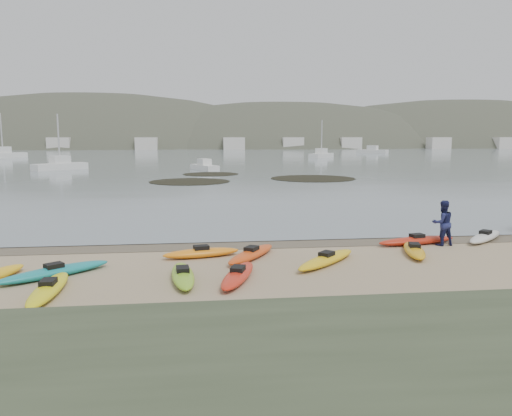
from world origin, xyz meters
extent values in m
plane|color=tan|center=(0.00, 0.00, 0.00)|extent=(600.00, 600.00, 0.00)
plane|color=brown|center=(0.00, -0.30, 0.00)|extent=(60.00, 60.00, 0.00)
plane|color=slate|center=(0.00, 300.00, 0.01)|extent=(1200.00, 1200.00, 0.00)
ellipsoid|color=red|center=(6.76, -1.32, 0.17)|extent=(3.80, 1.46, 0.34)
ellipsoid|color=#D94712|center=(-0.52, -2.90, 0.17)|extent=(2.44, 3.23, 0.34)
ellipsoid|color=#85C126|center=(-3.03, -5.56, 0.17)|extent=(0.97, 3.19, 0.34)
ellipsoid|color=orange|center=(-2.40, -2.49, 0.17)|extent=(3.04, 1.32, 0.34)
ellipsoid|color=silver|center=(10.10, -0.93, 0.17)|extent=(3.00, 2.73, 0.34)
ellipsoid|color=yellow|center=(2.08, -4.06, 0.17)|extent=(3.08, 3.14, 0.34)
ellipsoid|color=gold|center=(5.84, -3.08, 0.17)|extent=(1.45, 2.97, 0.34)
ellipsoid|color=teal|center=(-7.24, -4.60, 0.17)|extent=(3.44, 2.93, 0.34)
ellipsoid|color=yellow|center=(-6.89, -6.50, 0.17)|extent=(0.73, 3.47, 0.34)
ellipsoid|color=red|center=(-1.27, -5.71, 0.17)|extent=(1.70, 3.31, 0.34)
imported|color=navy|center=(7.72, -1.60, 0.96)|extent=(0.99, 0.80, 1.92)
cylinder|color=black|center=(-3.19, 28.89, 0.03)|extent=(8.06, 8.06, 0.04)
cylinder|color=black|center=(9.91, 31.05, 0.03)|extent=(9.10, 9.10, 0.04)
cylinder|color=black|center=(-0.80, 38.37, 0.03)|extent=(6.61, 6.61, 0.04)
cube|color=silver|center=(-20.67, 48.59, 0.51)|extent=(6.62, 6.52, 1.02)
cube|color=silver|center=(-1.40, 45.54, 0.41)|extent=(3.84, 6.03, 0.82)
cube|color=silver|center=(23.34, 80.17, 0.53)|extent=(6.50, 7.14, 1.06)
cube|color=silver|center=(-41.70, 86.78, 0.63)|extent=(8.60, 7.42, 1.25)
cube|color=silver|center=(42.94, 103.93, 0.55)|extent=(7.27, 6.95, 1.10)
ellipsoid|color=#384235|center=(-45.00, 195.00, -18.00)|extent=(220.00, 120.00, 80.00)
ellipsoid|color=#384235|center=(35.00, 190.00, -15.30)|extent=(200.00, 110.00, 68.00)
ellipsoid|color=#384235|center=(120.00, 200.00, -17.10)|extent=(230.00, 130.00, 76.00)
cube|color=beige|center=(-42.00, 145.00, 2.00)|extent=(7.00, 5.00, 4.00)
cube|color=beige|center=(-18.00, 145.00, 2.00)|extent=(7.00, 5.00, 4.00)
cube|color=beige|center=(6.00, 145.00, 2.00)|extent=(7.00, 5.00, 4.00)
cube|color=beige|center=(30.00, 145.00, 2.00)|extent=(7.00, 5.00, 4.00)
cube|color=beige|center=(54.00, 145.00, 2.00)|extent=(7.00, 5.00, 4.00)
cube|color=beige|center=(78.00, 145.00, 2.00)|extent=(7.00, 5.00, 4.00)
cube|color=beige|center=(102.00, 145.00, 2.00)|extent=(7.00, 5.00, 4.00)
camera|label=1|loc=(-2.56, -21.17, 4.60)|focal=35.00mm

